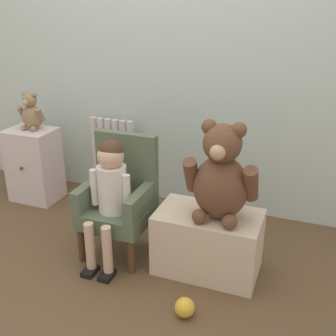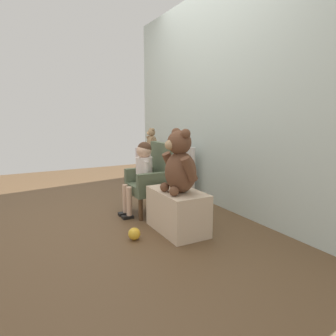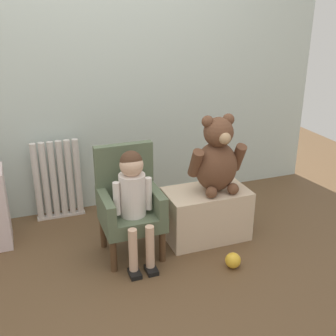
# 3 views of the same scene
# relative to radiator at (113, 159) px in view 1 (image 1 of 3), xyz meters

# --- Properties ---
(ground_plane) EXTENTS (6.00, 6.00, 0.00)m
(ground_plane) POSITION_rel_radiator_xyz_m (0.40, -1.09, -0.31)
(ground_plane) COLOR brown
(back_wall) EXTENTS (3.80, 0.05, 2.40)m
(back_wall) POSITION_rel_radiator_xyz_m (0.40, 0.13, 0.89)
(back_wall) COLOR silver
(back_wall) RESTS_ON ground_plane
(radiator) EXTENTS (0.37, 0.05, 0.63)m
(radiator) POSITION_rel_radiator_xyz_m (0.00, 0.00, 0.00)
(radiator) COLOR silver
(radiator) RESTS_ON ground_plane
(small_dresser) EXTENTS (0.35, 0.30, 0.56)m
(small_dresser) POSITION_rel_radiator_xyz_m (-0.55, -0.25, -0.03)
(small_dresser) COLOR beige
(small_dresser) RESTS_ON ground_plane
(child_armchair) EXTENTS (0.39, 0.37, 0.74)m
(child_armchair) POSITION_rel_radiator_xyz_m (0.39, -0.66, 0.05)
(child_armchair) COLOR #546147
(child_armchair) RESTS_ON ground_plane
(child_figure) EXTENTS (0.25, 0.35, 0.75)m
(child_figure) POSITION_rel_radiator_xyz_m (0.39, -0.77, 0.18)
(child_figure) COLOR silver
(child_figure) RESTS_ON ground_plane
(low_bench) EXTENTS (0.59, 0.34, 0.37)m
(low_bench) POSITION_rel_radiator_xyz_m (0.95, -0.67, -0.13)
(low_bench) COLOR beige
(low_bench) RESTS_ON ground_plane
(large_teddy_bear) EXTENTS (0.40, 0.28, 0.54)m
(large_teddy_bear) POSITION_rel_radiator_xyz_m (1.01, -0.69, 0.29)
(large_teddy_bear) COLOR brown
(large_teddy_bear) RESTS_ON low_bench
(small_teddy_bear) EXTENTS (0.20, 0.14, 0.28)m
(small_teddy_bear) POSITION_rel_radiator_xyz_m (-0.54, -0.23, 0.37)
(small_teddy_bear) COLOR #91724F
(small_teddy_bear) RESTS_ON small_dresser
(toy_ball) EXTENTS (0.10, 0.10, 0.10)m
(toy_ball) POSITION_rel_radiator_xyz_m (0.96, -1.09, -0.26)
(toy_ball) COLOR gold
(toy_ball) RESTS_ON ground_plane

